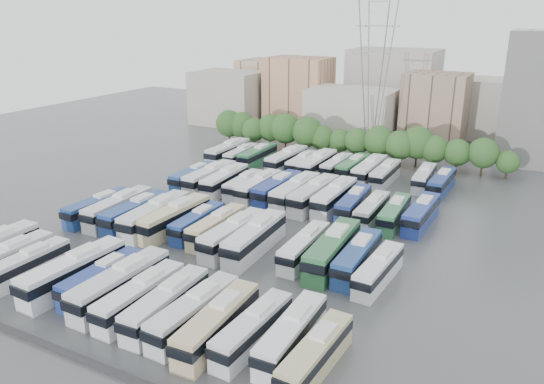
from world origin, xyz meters
The scene contains 56 objects.
ground centered at (0.00, 0.00, 0.00)m, with size 220.00×220.00×0.00m, color #424447.
parapet centered at (0.00, -33.00, 0.25)m, with size 56.00×0.50×0.50m, color #2D2D30.
tree_line centered at (-2.56, 42.10, 4.55)m, with size 64.99×7.97×8.47m.
city_buildings centered at (-7.46, 71.86, 7.87)m, with size 102.00×35.00×20.00m.
apartment_tower centered at (34.00, 58.00, 13.00)m, with size 14.00×14.00×26.00m, color silver.
electricity_pylon centered at (2.00, 50.00, 18.66)m, with size 9.00×6.91×33.83m.
bus_r0_s1 centered at (-18.15, -24.90, 1.82)m, with size 2.82×11.89×3.71m.
bus_r0_s2 centered at (-14.92, -24.78, 1.72)m, with size 2.48×11.19×3.51m.
bus_r0_s4 centered at (-8.33, -23.74, 2.05)m, with size 3.55×13.44×4.18m.
bus_r0_s5 centered at (-4.86, -22.95, 1.74)m, with size 2.48×11.31×3.55m.
bus_r0_s6 centered at (-1.72, -23.40, 2.02)m, with size 3.06×13.13×4.11m.
bus_r0_s7 centered at (1.59, -24.13, 1.83)m, with size 2.65×11.87×3.72m.
bus_r0_s8 centered at (4.93, -24.08, 1.85)m, with size 3.06×12.09×3.76m.
bus_r0_s9 centered at (8.32, -24.03, 1.87)m, with size 3.08×12.20×3.80m.
bus_r0_s10 centered at (11.41, -24.62, 1.88)m, with size 3.13×12.30×3.83m.
bus_r0_s11 centered at (14.70, -23.72, 1.72)m, with size 2.94×11.25×3.50m.
bus_r0_s12 centered at (18.22, -22.78, 1.77)m, with size 2.77×11.53×3.60m.
bus_r0_s13 centered at (21.36, -24.42, 1.69)m, with size 2.88×11.04×3.43m.
bus_r1_s0 centered at (-21.50, -7.05, 1.80)m, with size 3.14×11.79×3.66m.
bus_r1_s1 centered at (-18.27, -6.16, 1.97)m, with size 3.18×12.88×4.02m.
bus_r1_s2 centered at (-14.83, -6.26, 1.95)m, with size 2.76×12.64×3.96m.
bus_r1_s3 centered at (-11.37, -6.15, 2.09)m, with size 3.61×13.68×4.25m.
bus_r1_s4 centered at (-8.46, -5.58, 2.04)m, with size 3.43×13.37×4.16m.
bus_r1_s5 centered at (-5.13, -4.72, 1.69)m, with size 2.68×11.01×3.44m.
bus_r1_s6 centered at (-1.81, -4.86, 1.79)m, with size 2.54×11.63×3.65m.
bus_r1_s7 centered at (1.83, -6.40, 1.96)m, with size 3.18×12.82×4.00m.
bus_r1_s8 centered at (4.93, -6.19, 2.03)m, with size 3.36×13.25×4.13m.
bus_r1_s10 centered at (11.43, -5.16, 1.76)m, with size 2.70×11.49×3.59m.
bus_r1_s11 centered at (15.08, -4.94, 2.10)m, with size 3.57×13.77×4.28m.
bus_r1_s12 centered at (18.31, -5.07, 1.86)m, with size 2.85×12.11×3.78m.
bus_r1_s13 centered at (21.40, -6.66, 1.70)m, with size 2.97×11.12×3.46m.
bus_r2_s1 centered at (-18.09, 12.41, 1.77)m, with size 2.66×11.53×3.61m.
bus_r2_s2 centered at (-14.86, 12.63, 2.01)m, with size 2.90×13.05×4.09m.
bus_r2_s3 centered at (-11.71, 12.53, 1.93)m, with size 3.37×12.67×3.94m.
bus_r2_s4 centered at (-8.13, 12.76, 1.67)m, with size 2.84×10.93×3.40m.
bus_r2_s5 centered at (-5.04, 12.58, 1.86)m, with size 2.65×12.07×3.79m.
bus_r2_s6 centered at (-1.68, 12.87, 1.96)m, with size 3.15×12.79×3.99m.
bus_r2_s7 centered at (1.68, 12.59, 2.04)m, with size 3.08×13.30×4.16m.
bus_r2_s8 centered at (4.89, 12.71, 2.06)m, with size 3.48×13.51×4.21m.
bus_r2_s9 centered at (8.12, 13.28, 2.00)m, with size 2.91×13.02×4.08m.
bus_r2_s10 centered at (11.55, 12.46, 1.79)m, with size 3.08×11.74×3.65m.
bus_r2_s11 centered at (14.84, 11.24, 1.71)m, with size 2.53×11.15×3.49m.
bus_r2_s12 centered at (18.19, 11.33, 1.76)m, with size 2.95×11.52×3.58m.
bus_r2_s13 centered at (21.71, 12.86, 1.86)m, with size 2.99×12.17×3.80m.
bus_r3_s0 centered at (-21.44, 28.89, 2.04)m, with size 2.88×13.22×4.15m.
bus_r3_s1 centered at (-18.29, 28.82, 1.72)m, with size 2.88×11.24×3.50m.
bus_r3_s2 centered at (-14.79, 29.49, 1.87)m, with size 2.66×12.15×3.81m.
bus_r3_s4 centered at (-8.23, 29.36, 1.99)m, with size 3.35×13.01×4.05m.
bus_r3_s5 centered at (-4.96, 29.47, 1.68)m, with size 2.52×10.96×3.43m.
bus_r3_s6 centered at (-1.54, 28.91, 2.02)m, with size 2.89×13.12×4.11m.
bus_r3_s7 centered at (1.69, 30.55, 1.70)m, with size 2.69×11.10×3.47m.
bus_r3_s8 centered at (4.91, 31.03, 1.81)m, with size 3.14×11.84×3.68m.
bus_r3_s9 centered at (8.34, 29.88, 1.98)m, with size 2.87×12.89×4.04m.
bus_r3_s10 centered at (11.42, 29.50, 1.82)m, with size 2.59×11.85×3.72m.
bus_r3_s12 centered at (18.00, 31.01, 1.72)m, with size 2.88×11.26×3.51m.
bus_r3_s13 centered at (21.34, 29.43, 1.76)m, with size 2.83×11.50×3.59m.
Camera 1 is at (36.04, -60.12, 29.70)m, focal length 35.00 mm.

